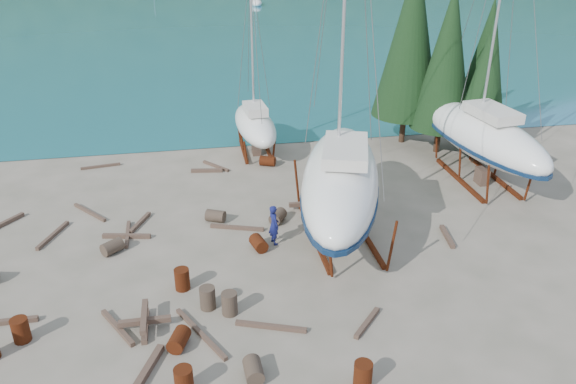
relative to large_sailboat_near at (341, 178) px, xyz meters
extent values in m
plane|color=#625E4D|center=(-3.88, -3.12, -2.84)|extent=(600.00, 600.00, 0.00)
cylinder|color=black|center=(8.62, 8.88, -2.04)|extent=(0.36, 0.36, 1.60)
cone|color=black|center=(8.62, 8.88, 2.96)|extent=(3.60, 3.60, 8.40)
cylinder|color=black|center=(10.12, 6.88, -2.16)|extent=(0.36, 0.36, 1.36)
cone|color=black|center=(10.12, 6.88, 2.09)|extent=(3.06, 3.06, 7.14)
cylinder|color=black|center=(7.12, 10.88, -1.92)|extent=(0.36, 0.36, 1.84)
cone|color=black|center=(7.12, 10.88, 3.83)|extent=(4.14, 4.14, 9.66)
cylinder|color=black|center=(11.62, 9.88, -2.12)|extent=(0.36, 0.36, 1.44)
cone|color=black|center=(11.62, 9.88, 2.38)|extent=(3.24, 3.24, 7.56)
ellipsoid|color=white|center=(6.12, 76.88, -2.46)|extent=(2.00, 5.00, 1.40)
ellipsoid|color=white|center=(0.00, 0.02, -0.04)|extent=(6.41, 11.66, 2.61)
cube|color=#0D2241|center=(0.00, -0.54, -0.90)|extent=(0.83, 2.00, 1.00)
cube|color=silver|center=(0.00, -0.54, 1.51)|extent=(2.70, 3.74, 0.50)
cube|color=#632111|center=(-1.14, 0.02, -2.74)|extent=(0.18, 6.16, 0.20)
cube|color=#632111|center=(1.14, 0.02, -2.74)|extent=(0.18, 6.16, 0.20)
cube|color=brown|center=(0.00, -0.54, -2.34)|extent=(0.50, 0.80, 0.99)
ellipsoid|color=white|center=(9.08, 4.52, -0.26)|extent=(4.17, 10.42, 2.40)
cube|color=#0D2241|center=(9.08, 4.01, -1.01)|extent=(0.47, 1.84, 1.00)
cube|color=silver|center=(9.08, 4.01, 1.19)|extent=(1.98, 3.22, 0.50)
cube|color=#632111|center=(8.05, 4.52, -2.74)|extent=(0.18, 5.57, 0.20)
cube|color=#632111|center=(10.11, 4.52, -2.74)|extent=(0.18, 5.57, 0.20)
cube|color=brown|center=(9.08, 4.01, -2.40)|extent=(0.50, 0.80, 0.88)
ellipsoid|color=white|center=(-2.39, 10.80, -1.10)|extent=(2.67, 6.93, 1.74)
cube|color=#0D2241|center=(-2.39, 10.46, -1.52)|extent=(0.35, 1.24, 1.00)
cube|color=silver|center=(-2.39, 10.46, 0.03)|extent=(1.33, 2.12, 0.50)
cylinder|color=silver|center=(-2.39, 11.14, 3.95)|extent=(0.14, 0.14, 8.14)
cube|color=#632111|center=(-3.13, 10.80, -2.74)|extent=(0.18, 3.73, 0.20)
cube|color=#632111|center=(-1.64, 10.80, -2.74)|extent=(0.18, 3.73, 0.20)
cube|color=brown|center=(-2.39, 10.46, -2.65)|extent=(0.50, 0.80, 0.37)
imported|color=#11154D|center=(-2.97, -0.14, -1.92)|extent=(0.60, 0.76, 1.84)
cylinder|color=#2D2823|center=(-4.87, -8.06, -2.55)|extent=(0.62, 0.91, 0.58)
cylinder|color=#632111|center=(-1.98, 8.52, -2.55)|extent=(1.03, 0.86, 0.58)
cylinder|color=#2D2823|center=(-6.09, -4.27, -2.40)|extent=(0.58, 0.58, 0.88)
cylinder|color=#632111|center=(-3.71, -0.54, -2.55)|extent=(0.78, 1.00, 0.58)
cylinder|color=#632111|center=(-1.63, -9.01, -2.40)|extent=(0.58, 0.58, 0.88)
cylinder|color=#632111|center=(-12.40, -4.94, -2.40)|extent=(0.58, 0.58, 0.88)
cylinder|color=#2D2823|center=(-5.38, 2.31, -2.55)|extent=(1.04, 0.90, 0.58)
cylinder|color=#2D2823|center=(-2.49, 1.74, -2.55)|extent=(0.97, 1.05, 0.58)
cylinder|color=#632111|center=(-7.15, -6.21, -2.55)|extent=(0.85, 1.03, 0.58)
cylinder|color=#632111|center=(-7.00, -8.26, -2.40)|extent=(0.58, 0.58, 0.88)
cylinder|color=#632111|center=(-6.99, -2.89, -2.40)|extent=(0.58, 0.58, 0.88)
cylinder|color=#2D2823|center=(-9.92, 0.30, -2.55)|extent=(1.05, 1.01, 0.58)
cylinder|color=#2D2823|center=(-5.33, -4.74, -2.40)|extent=(0.58, 0.58, 0.88)
cube|color=brown|center=(-11.53, 9.99, -2.77)|extent=(2.20, 0.49, 0.14)
cube|color=brown|center=(4.76, -1.14, -2.74)|extent=(0.47, 1.85, 0.19)
cube|color=brown|center=(-15.33, 3.53, -2.75)|extent=(1.75, 2.16, 0.19)
cube|color=brown|center=(-6.43, -5.76, -2.77)|extent=(1.66, 2.93, 0.15)
cube|color=brown|center=(-8.91, 2.67, -2.76)|extent=(0.93, 1.80, 0.17)
cube|color=brown|center=(-3.99, -5.84, -2.76)|extent=(2.44, 1.03, 0.16)
cube|color=brown|center=(-5.51, 8.22, -2.75)|extent=(1.78, 0.45, 0.19)
cube|color=brown|center=(-0.61, -6.26, -2.75)|extent=(1.34, 1.47, 0.17)
cube|color=brown|center=(-9.44, 1.48, -2.75)|extent=(2.16, 0.62, 0.19)
cube|color=brown|center=(-4.96, 8.82, -2.77)|extent=(1.43, 1.70, 0.15)
cube|color=brown|center=(-4.47, 1.38, -2.76)|extent=(2.44, 0.96, 0.16)
cube|color=brown|center=(-9.41, 1.68, -2.76)|extent=(0.21, 2.33, 0.15)
cube|color=brown|center=(-9.27, -4.94, -2.76)|extent=(1.33, 2.11, 0.17)
cube|color=brown|center=(-13.30, -3.92, -2.75)|extent=(2.37, 0.19, 0.18)
cube|color=brown|center=(-11.39, 4.18, -2.77)|extent=(1.76, 2.08, 0.15)
cube|color=brown|center=(-8.35, -7.71, -2.73)|extent=(1.41, 3.01, 0.23)
cube|color=brown|center=(-12.73, 2.17, -2.76)|extent=(1.05, 2.35, 0.16)
cube|color=brown|center=(-8.32, -5.03, -2.74)|extent=(0.20, 1.80, 0.20)
cube|color=brown|center=(-8.32, -5.03, -2.54)|extent=(1.80, 0.20, 0.20)
cube|color=brown|center=(-8.32, -5.03, -2.34)|extent=(0.20, 1.80, 0.20)
cube|color=brown|center=(-0.86, 2.77, -2.74)|extent=(0.20, 1.80, 0.20)
cube|color=brown|center=(-0.86, 2.77, -2.54)|extent=(1.80, 0.20, 0.20)
cube|color=brown|center=(-0.86, 2.77, -2.34)|extent=(0.20, 1.80, 0.20)
camera|label=1|loc=(-6.19, -21.30, 10.06)|focal=35.00mm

